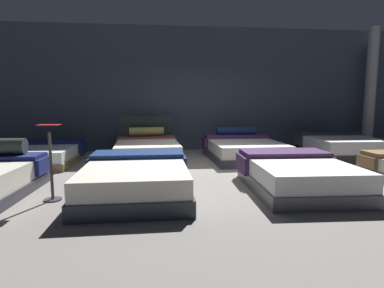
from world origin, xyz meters
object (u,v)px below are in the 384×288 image
(bed_4, at_px, (41,154))
(support_pillar, at_px, (370,89))
(bed_1, at_px, (136,178))
(bed_6, at_px, (244,149))
(bed_2, at_px, (297,174))
(bed_7, at_px, (340,147))
(bed_5, at_px, (147,150))
(price_sign, at_px, (51,171))

(bed_4, bearing_deg, support_pillar, 8.21)
(bed_1, relative_size, bed_6, 0.98)
(support_pillar, bearing_deg, bed_2, -134.88)
(bed_2, relative_size, support_pillar, 0.59)
(bed_4, distance_m, bed_7, 7.21)
(bed_6, bearing_deg, bed_4, 179.53)
(bed_5, distance_m, price_sign, 3.19)
(bed_4, relative_size, price_sign, 1.94)
(bed_6, bearing_deg, bed_1, -131.86)
(bed_4, distance_m, bed_5, 2.39)
(bed_2, distance_m, bed_7, 3.66)
(bed_2, bearing_deg, bed_1, -177.05)
(bed_2, bearing_deg, bed_4, 152.90)
(bed_7, bearing_deg, bed_5, -177.71)
(bed_1, height_order, bed_7, bed_7)
(bed_7, xyz_separation_m, price_sign, (-6.03, -2.96, 0.15))
(bed_1, bearing_deg, bed_6, 48.47)
(price_sign, bearing_deg, bed_2, 3.14)
(bed_1, xyz_separation_m, bed_4, (-2.32, 2.72, -0.04))
(bed_4, bearing_deg, bed_6, 0.09)
(price_sign, height_order, support_pillar, support_pillar)
(bed_6, distance_m, support_pillar, 4.57)
(price_sign, bearing_deg, support_pillar, 28.98)
(bed_5, height_order, bed_7, bed_5)
(bed_4, bearing_deg, bed_1, -50.01)
(bed_4, xyz_separation_m, bed_5, (2.39, 0.07, 0.05))
(bed_6, height_order, price_sign, price_sign)
(bed_1, xyz_separation_m, bed_2, (2.48, 0.04, -0.01))
(bed_5, relative_size, bed_7, 1.07)
(bed_2, xyz_separation_m, bed_4, (-4.81, 2.68, -0.03))
(price_sign, distance_m, support_pillar, 8.84)
(bed_2, xyz_separation_m, support_pillar, (4.02, 4.03, 1.51))
(bed_5, bearing_deg, price_sign, -115.26)
(bed_1, xyz_separation_m, price_sign, (-1.14, -0.16, 0.17))
(bed_1, bearing_deg, bed_4, 129.75)
(bed_1, height_order, bed_2, bed_1)
(bed_6, bearing_deg, support_pillar, 16.53)
(bed_7, bearing_deg, price_sign, -151.72)
(bed_6, relative_size, support_pillar, 0.63)
(bed_4, xyz_separation_m, bed_7, (7.21, 0.08, 0.05))
(bed_4, bearing_deg, bed_7, 0.15)
(bed_7, relative_size, support_pillar, 0.60)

